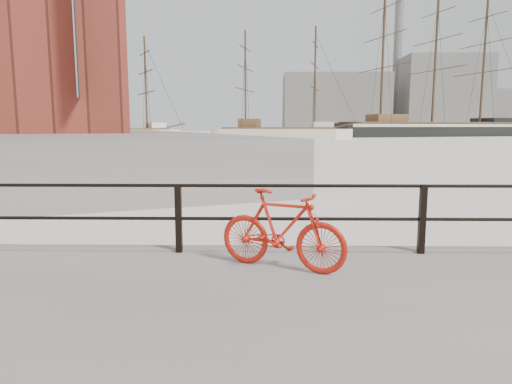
% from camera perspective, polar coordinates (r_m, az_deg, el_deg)
% --- Properties ---
extents(ground, '(400.00, 400.00, 0.00)m').
position_cam_1_polar(ground, '(7.30, 19.34, -9.55)').
color(ground, white).
rests_on(ground, ground).
extents(far_quay, '(78.44, 148.07, 1.80)m').
position_cam_1_polar(far_quay, '(87.18, -24.85, 6.65)').
color(far_quay, gray).
rests_on(far_quay, ground).
extents(guardrail, '(28.00, 0.10, 1.00)m').
position_cam_1_polar(guardrail, '(6.95, 20.06, -3.22)').
color(guardrail, black).
rests_on(guardrail, promenade).
extents(bicycle, '(1.65, 0.94, 1.03)m').
position_cam_1_polar(bicycle, '(5.83, 3.27, -4.73)').
color(bicycle, red).
rests_on(bicycle, promenade).
extents(barque_black, '(57.75, 34.62, 31.42)m').
position_cam_1_polar(barque_black, '(103.65, 21.04, 6.49)').
color(barque_black, black).
rests_on(barque_black, ground).
extents(schooner_mid, '(29.38, 17.96, 19.83)m').
position_cam_1_polar(schooner_mid, '(81.84, 2.90, 6.71)').
color(schooner_mid, silver).
rests_on(schooner_mid, ground).
extents(schooner_left, '(25.81, 20.97, 18.00)m').
position_cam_1_polar(schooner_left, '(80.14, -17.11, 6.32)').
color(schooner_left, white).
rests_on(schooner_left, ground).
extents(apartment_cream, '(24.16, 21.40, 21.20)m').
position_cam_1_polar(apartment_cream, '(78.04, -27.37, 14.87)').
color(apartment_cream, beige).
rests_on(apartment_cream, far_quay).
extents(apartment_grey, '(26.02, 22.15, 23.20)m').
position_cam_1_polar(apartment_grey, '(99.92, -26.03, 13.88)').
color(apartment_grey, '#A4A49F').
rests_on(apartment_grey, far_quay).
extents(apartment_brick, '(27.87, 22.90, 21.20)m').
position_cam_1_polar(apartment_brick, '(122.66, -25.09, 12.26)').
color(apartment_brick, brown).
rests_on(apartment_brick, far_quay).
extents(industrial_west, '(32.00, 18.00, 18.00)m').
position_cam_1_polar(industrial_west, '(148.42, 9.77, 10.76)').
color(industrial_west, gray).
rests_on(industrial_west, ground).
extents(industrial_mid, '(26.00, 20.00, 24.00)m').
position_cam_1_polar(industrial_mid, '(162.34, 22.06, 11.12)').
color(industrial_mid, gray).
rests_on(industrial_mid, ground).
extents(industrial_east, '(20.00, 16.00, 14.00)m').
position_cam_1_polar(industrial_east, '(176.03, 28.46, 8.83)').
color(industrial_east, gray).
rests_on(industrial_east, ground).
extents(smokestack, '(2.80, 2.80, 44.00)m').
position_cam_1_polar(smokestack, '(163.93, 17.22, 14.83)').
color(smokestack, gray).
rests_on(smokestack, ground).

